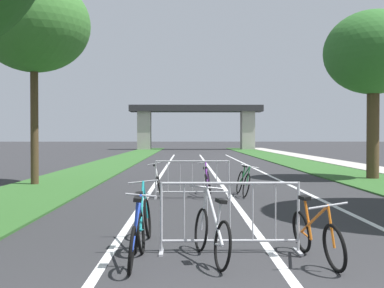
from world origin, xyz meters
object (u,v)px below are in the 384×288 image
crowd_barrier_nearest (230,218)px  bicycle_green_6 (243,182)px  bicycle_orange_2 (316,236)px  crowd_barrier_second (192,180)px  bicycle_white_5 (159,184)px  bicycle_blue_0 (135,238)px  tree_right_cypress_far (373,54)px  tree_left_pine_far (34,25)px  bicycle_purple_3 (208,183)px  bicycle_teal_1 (144,222)px  bicycle_silver_4 (211,234)px

crowd_barrier_nearest → bicycle_green_6: size_ratio=1.24×
crowd_barrier_nearest → bicycle_orange_2: bearing=-24.5°
bicycle_orange_2 → bicycle_green_6: size_ratio=1.01×
crowd_barrier_second → bicycle_white_5: 1.12m
bicycle_blue_0 → crowd_barrier_second: bearing=80.7°
tree_right_cypress_far → bicycle_orange_2: (-5.64, -12.59, -4.65)m
tree_left_pine_far → bicycle_white_5: bearing=-34.0°
bicycle_purple_3 → bicycle_teal_1: bearing=-96.9°
bicycle_white_5 → bicycle_green_6: size_ratio=0.98×
bicycle_teal_1 → bicycle_silver_4: bicycle_silver_4 is taller
tree_left_pine_far → bicycle_green_6: size_ratio=4.31×
bicycle_blue_0 → bicycle_white_5: bicycle_white_5 is taller
tree_right_cypress_far → bicycle_teal_1: (-8.09, -11.57, -4.62)m
bicycle_teal_1 → bicycle_green_6: 6.78m
crowd_barrier_second → bicycle_green_6: crowd_barrier_second is taller
crowd_barrier_nearest → bicycle_silver_4: size_ratio=1.21×
bicycle_purple_3 → crowd_barrier_nearest: bearing=-85.1°
bicycle_orange_2 → bicycle_green_6: bearing=-97.8°
tree_right_cypress_far → bicycle_blue_0: tree_right_cypress_far is taller
bicycle_white_5 → bicycle_green_6: bicycle_white_5 is taller
bicycle_blue_0 → bicycle_teal_1: bearing=86.7°
tree_right_cypress_far → bicycle_teal_1: 14.85m
tree_right_cypress_far → bicycle_green_6: (-5.77, -5.20, -4.61)m
crowd_barrier_second → crowd_barrier_nearest: bearing=-85.6°
tree_left_pine_far → bicycle_teal_1: tree_left_pine_far is taller
tree_right_cypress_far → bicycle_silver_4: tree_right_cypress_far is taller
crowd_barrier_second → bicycle_purple_3: crowd_barrier_second is taller
crowd_barrier_nearest → bicycle_silver_4: bearing=-123.9°
crowd_barrier_nearest → crowd_barrier_second: bearing=94.4°
bicycle_purple_3 → bicycle_silver_4: size_ratio=1.04×
bicycle_teal_1 → bicycle_orange_2: 2.65m
crowd_barrier_second → bicycle_teal_1: bearing=-98.2°
bicycle_teal_1 → bicycle_purple_3: size_ratio=0.99×
bicycle_white_5 → crowd_barrier_nearest: bearing=-81.4°
crowd_barrier_nearest → crowd_barrier_second: same height
tree_right_cypress_far → bicycle_purple_3: size_ratio=3.74×
bicycle_purple_3 → bicycle_orange_2: bearing=-76.2°
crowd_barrier_second → bicycle_teal_1: (-0.84, -5.77, -0.14)m
bicycle_green_6 → bicycle_blue_0: bearing=68.3°
tree_right_cypress_far → bicycle_white_5: 10.79m
crowd_barrier_nearest → crowd_barrier_second: (-0.48, 6.27, 0.00)m
bicycle_teal_1 → bicycle_purple_3: bicycle_teal_1 is taller
bicycle_blue_0 → bicycle_green_6: bicycle_green_6 is taller
tree_right_cypress_far → crowd_barrier_second: size_ratio=3.21×
crowd_barrier_nearest → bicycle_green_6: bearing=81.7°
tree_right_cypress_far → bicycle_green_6: 9.04m
crowd_barrier_nearest → bicycle_green_6: crowd_barrier_nearest is taller
bicycle_blue_0 → bicycle_teal_1: 1.09m
bicycle_orange_2 → bicycle_silver_4: 1.44m
tree_right_cypress_far → bicycle_purple_3: 9.78m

